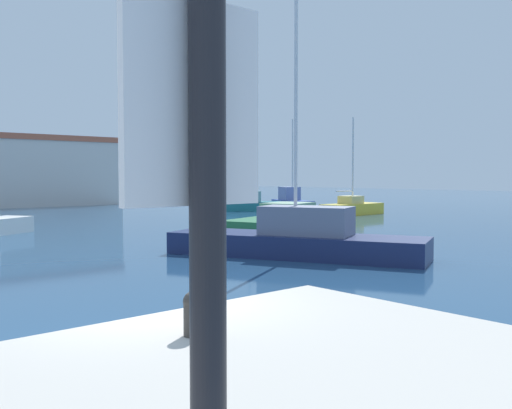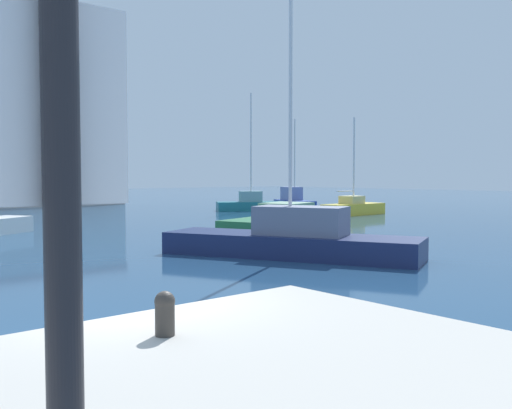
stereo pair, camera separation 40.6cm
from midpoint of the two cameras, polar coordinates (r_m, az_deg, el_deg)
water at (r=33.62m, az=-6.49°, el=-1.84°), size 160.00×160.00×0.00m
mooring_bollard at (r=6.82m, az=-7.92°, el=-10.44°), size 0.24×0.24×0.52m
sailboat_yellow_distant_north at (r=40.90m, az=9.18°, el=-0.30°), size 5.25×1.92×6.78m
sailboat_teal_mid_harbor at (r=45.07m, az=-0.91°, el=0.12°), size 5.43×4.10×9.11m
motorboat_green_inner_mooring at (r=29.07m, az=2.79°, el=-1.63°), size 9.20×5.22×1.40m
sailboat_blue_center_channel at (r=51.44m, az=3.27°, el=0.52°), size 3.35×5.43×7.70m
sailboat_navy_behind_lamppost at (r=19.70m, az=3.55°, el=-3.41°), size 5.81×8.94×10.52m
harbor_office at (r=58.32m, az=-21.05°, el=3.10°), size 12.91×10.06×6.31m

